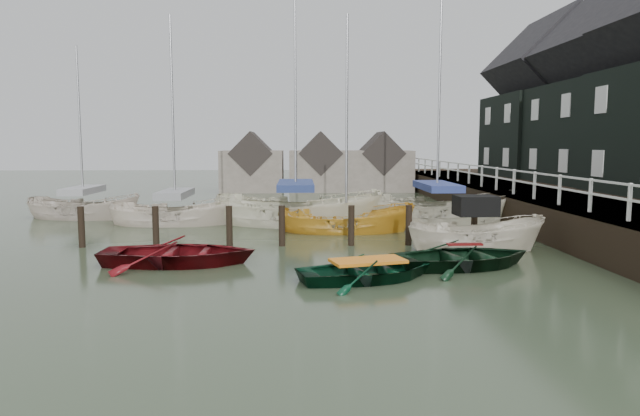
{
  "coord_description": "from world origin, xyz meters",
  "views": [
    {
      "loc": [
        -0.64,
        -16.44,
        3.52
      ],
      "look_at": [
        0.09,
        2.24,
        1.4
      ],
      "focal_mm": 32.0,
      "sensor_mm": 36.0,
      "label": 1
    }
  ],
  "objects_px": {
    "rowboat_red": "(179,264)",
    "rowboat_dkgreen": "(464,267)",
    "sailboat_a": "(176,223)",
    "sailboat_e": "(84,217)",
    "sailboat_b": "(296,224)",
    "sailboat_c": "(346,231)",
    "rowboat_green": "(368,280)",
    "sailboat_d": "(436,221)",
    "motorboat": "(476,249)"
  },
  "relations": [
    {
      "from": "rowboat_red",
      "to": "rowboat_dkgreen",
      "type": "bearing_deg",
      "value": -94.24
    },
    {
      "from": "rowboat_green",
      "to": "rowboat_dkgreen",
      "type": "bearing_deg",
      "value": -78.86
    },
    {
      "from": "sailboat_a",
      "to": "sailboat_e",
      "type": "relative_size",
      "value": 1.1
    },
    {
      "from": "sailboat_b",
      "to": "sailboat_c",
      "type": "height_order",
      "value": "sailboat_b"
    },
    {
      "from": "sailboat_a",
      "to": "sailboat_c",
      "type": "height_order",
      "value": "sailboat_a"
    },
    {
      "from": "sailboat_c",
      "to": "motorboat",
      "type": "bearing_deg",
      "value": -136.18
    },
    {
      "from": "sailboat_a",
      "to": "sailboat_e",
      "type": "bearing_deg",
      "value": 65.22
    },
    {
      "from": "motorboat",
      "to": "sailboat_e",
      "type": "distance_m",
      "value": 18.33
    },
    {
      "from": "rowboat_red",
      "to": "sailboat_d",
      "type": "xyz_separation_m",
      "value": [
        9.69,
        8.47,
        0.06
      ]
    },
    {
      "from": "sailboat_b",
      "to": "sailboat_a",
      "type": "bearing_deg",
      "value": 101.91
    },
    {
      "from": "rowboat_red",
      "to": "sailboat_e",
      "type": "distance_m",
      "value": 12.51
    },
    {
      "from": "rowboat_green",
      "to": "motorboat",
      "type": "xyz_separation_m",
      "value": [
        4.01,
        3.71,
        0.09
      ]
    },
    {
      "from": "rowboat_red",
      "to": "sailboat_b",
      "type": "height_order",
      "value": "sailboat_b"
    },
    {
      "from": "rowboat_green",
      "to": "sailboat_e",
      "type": "bearing_deg",
      "value": 27.89
    },
    {
      "from": "rowboat_dkgreen",
      "to": "sailboat_a",
      "type": "bearing_deg",
      "value": 35.46
    },
    {
      "from": "rowboat_green",
      "to": "rowboat_dkgreen",
      "type": "relative_size",
      "value": 0.88
    },
    {
      "from": "rowboat_dkgreen",
      "to": "sailboat_a",
      "type": "relative_size",
      "value": 0.41
    },
    {
      "from": "sailboat_b",
      "to": "sailboat_e",
      "type": "xyz_separation_m",
      "value": [
        -10.04,
        2.63,
        0.0
      ]
    },
    {
      "from": "rowboat_dkgreen",
      "to": "sailboat_d",
      "type": "distance_m",
      "value": 9.28
    },
    {
      "from": "rowboat_dkgreen",
      "to": "motorboat",
      "type": "relative_size",
      "value": 0.9
    },
    {
      "from": "sailboat_b",
      "to": "rowboat_red",
      "type": "bearing_deg",
      "value": 172.91
    },
    {
      "from": "sailboat_c",
      "to": "sailboat_e",
      "type": "height_order",
      "value": "sailboat_c"
    },
    {
      "from": "rowboat_dkgreen",
      "to": "motorboat",
      "type": "height_order",
      "value": "motorboat"
    },
    {
      "from": "sailboat_b",
      "to": "sailboat_c",
      "type": "relative_size",
      "value": 1.18
    },
    {
      "from": "rowboat_green",
      "to": "motorboat",
      "type": "bearing_deg",
      "value": -62.44
    },
    {
      "from": "rowboat_red",
      "to": "sailboat_c",
      "type": "xyz_separation_m",
      "value": [
        5.43,
        6.0,
        0.01
      ]
    },
    {
      "from": "rowboat_green",
      "to": "sailboat_e",
      "type": "xyz_separation_m",
      "value": [
        -11.94,
        12.76,
        0.06
      ]
    },
    {
      "from": "rowboat_red",
      "to": "sailboat_b",
      "type": "xyz_separation_m",
      "value": [
        3.4,
        7.97,
        0.06
      ]
    },
    {
      "from": "sailboat_c",
      "to": "sailboat_a",
      "type": "bearing_deg",
      "value": 74.89
    },
    {
      "from": "rowboat_dkgreen",
      "to": "sailboat_e",
      "type": "distance_m",
      "value": 18.69
    },
    {
      "from": "rowboat_red",
      "to": "rowboat_green",
      "type": "distance_m",
      "value": 5.72
    },
    {
      "from": "rowboat_green",
      "to": "sailboat_b",
      "type": "bearing_deg",
      "value": -4.59
    },
    {
      "from": "motorboat",
      "to": "sailboat_a",
      "type": "height_order",
      "value": "sailboat_a"
    },
    {
      "from": "motorboat",
      "to": "sailboat_c",
      "type": "relative_size",
      "value": 0.48
    },
    {
      "from": "sailboat_c",
      "to": "sailboat_d",
      "type": "height_order",
      "value": "sailboat_d"
    },
    {
      "from": "sailboat_b",
      "to": "sailboat_d",
      "type": "xyz_separation_m",
      "value": [
        6.29,
        0.5,
        0.0
      ]
    },
    {
      "from": "sailboat_a",
      "to": "sailboat_d",
      "type": "xyz_separation_m",
      "value": [
        11.54,
        0.12,
        -0.0
      ]
    },
    {
      "from": "sailboat_e",
      "to": "sailboat_c",
      "type": "bearing_deg",
      "value": -98.83
    },
    {
      "from": "motorboat",
      "to": "sailboat_b",
      "type": "bearing_deg",
      "value": 40.69
    },
    {
      "from": "rowboat_green",
      "to": "sailboat_c",
      "type": "relative_size",
      "value": 0.38
    },
    {
      "from": "rowboat_red",
      "to": "sailboat_e",
      "type": "relative_size",
      "value": 0.49
    },
    {
      "from": "sailboat_c",
      "to": "sailboat_e",
      "type": "relative_size",
      "value": 1.05
    },
    {
      "from": "rowboat_green",
      "to": "rowboat_dkgreen",
      "type": "distance_m",
      "value": 3.3
    },
    {
      "from": "sailboat_e",
      "to": "rowboat_green",
      "type": "bearing_deg",
      "value": -124.87
    },
    {
      "from": "rowboat_red",
      "to": "rowboat_dkgreen",
      "type": "height_order",
      "value": "rowboat_red"
    },
    {
      "from": "rowboat_dkgreen",
      "to": "sailboat_b",
      "type": "bearing_deg",
      "value": 16.53
    },
    {
      "from": "rowboat_dkgreen",
      "to": "sailboat_a",
      "type": "height_order",
      "value": "sailboat_a"
    },
    {
      "from": "motorboat",
      "to": "sailboat_b",
      "type": "relative_size",
      "value": 0.41
    },
    {
      "from": "sailboat_a",
      "to": "sailboat_b",
      "type": "relative_size",
      "value": 0.89
    },
    {
      "from": "motorboat",
      "to": "sailboat_d",
      "type": "xyz_separation_m",
      "value": [
        0.38,
        6.92,
        -0.03
      ]
    }
  ]
}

